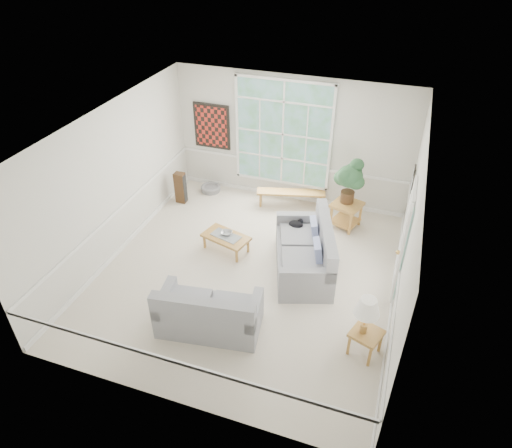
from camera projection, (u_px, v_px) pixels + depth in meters
The scene contains 24 objects.
floor at pixel (248, 273), 8.90m from camera, with size 5.50×6.00×0.01m, color beige.
ceiling at pixel (246, 128), 7.18m from camera, with size 5.50×6.00×0.02m, color white.
wall_back at pixel (292, 141), 10.37m from camera, with size 5.50×0.02×3.00m, color silver.
wall_front at pixel (166, 331), 5.71m from camera, with size 5.50×0.02×3.00m, color silver.
wall_left at pixel (113, 183), 8.77m from camera, with size 0.02×6.00×3.00m, color silver.
wall_right at pixel (408, 238), 7.31m from camera, with size 0.02×6.00×3.00m, color silver.
window_back at pixel (283, 134), 10.31m from camera, with size 2.30×0.08×2.40m, color white.
entry_door at pixel (403, 239), 8.04m from camera, with size 0.08×0.90×2.10m, color white.
door_sidelight at pixel (401, 256), 7.49m from camera, with size 0.08×0.26×1.90m, color white.
wall_art at pixel (212, 126), 10.79m from camera, with size 0.90×0.06×1.10m, color maroon.
wall_frame_near at pixel (412, 184), 8.65m from camera, with size 0.04×0.26×0.32m, color black.
wall_frame_far at pixel (413, 174), 8.96m from camera, with size 0.04×0.26×0.32m, color black.
loveseat_right at pixel (304, 248), 8.69m from camera, with size 1.00×1.93×1.04m, color gray.
loveseat_front at pixel (209, 307), 7.50m from camera, with size 1.69×0.87×0.91m, color gray.
coffee_table at pixel (226, 243), 9.39m from camera, with size 0.95×0.52×0.35m, color #A87636.
pewter_bowl at pixel (227, 233), 9.33m from camera, with size 0.27×0.27×0.07m, color gray.
window_bench at pixel (291, 198), 10.81m from camera, with size 1.60×0.31×0.37m, color #A87636.
end_table at pixel (346, 215), 10.04m from camera, with size 0.59×0.59×0.59m, color #A87636.
houseplant at pixel (349, 181), 9.65m from camera, with size 0.59×0.59×1.02m, color #274F2E, non-canonical shape.
side_table at pixel (365, 342), 7.17m from camera, with size 0.45×0.45×0.46m, color #A87636.
table_lamp at pixel (366, 316), 6.86m from camera, with size 0.40×0.40×0.68m, color white, non-canonical shape.
pet_bed at pixel (211, 188), 11.43m from camera, with size 0.49×0.49×0.14m, color slate.
floor_speaker at pixel (181, 188), 10.83m from camera, with size 0.24×0.19×0.77m, color #3E2714.
cat at pixel (296, 224), 9.20m from camera, with size 0.30×0.21×0.14m, color black.
Camera 1 is at (2.34, -6.35, 5.86)m, focal length 32.00 mm.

